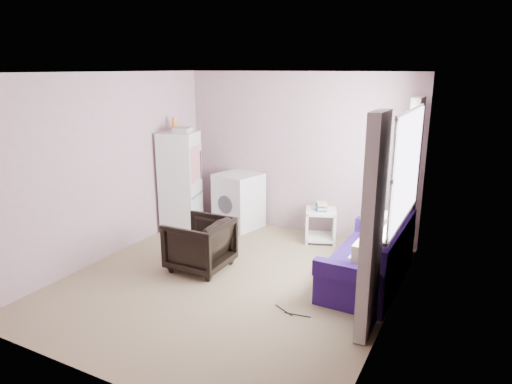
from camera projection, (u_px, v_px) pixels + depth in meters
The scene contains 8 objects.
room at pixel (230, 183), 5.32m from camera, with size 3.84×4.24×2.54m.
armchair at pixel (200, 242), 5.91m from camera, with size 0.72×0.68×0.74m, color black.
fridge at pixel (180, 181), 7.25m from camera, with size 0.67×0.67×1.81m.
washing_machine at pixel (239, 199), 7.45m from camera, with size 0.75×0.75×0.90m.
side_table at pixel (321, 223), 6.88m from camera, with size 0.57×0.57×0.61m.
sofa at pixel (372, 262), 5.50m from camera, with size 0.81×1.73×0.77m.
window_dressing at pixel (396, 199), 5.16m from camera, with size 0.17×2.62×2.18m.
floor_cables at pixel (291, 312), 4.90m from camera, with size 0.45×0.14×0.01m.
Camera 1 is at (2.66, -4.43, 2.55)m, focal length 32.00 mm.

